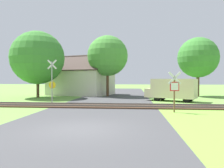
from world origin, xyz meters
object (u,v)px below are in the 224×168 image
(crossing_sign_far, at_px, (52,80))
(stop_sign_near, at_px, (174,89))
(mail_truck, at_px, (172,89))
(house, at_px, (82,81))
(tree_far, at_px, (198,58))
(tree_left, at_px, (38,58))
(tree_center, at_px, (108,56))

(crossing_sign_far, bearing_deg, stop_sign_near, -25.53)
(stop_sign_near, relative_size, mail_truck, 0.52)
(house, bearing_deg, stop_sign_near, -40.78)
(stop_sign_near, bearing_deg, tree_far, -114.81)
(crossing_sign_far, height_order, tree_far, tree_far)
(stop_sign_near, bearing_deg, tree_left, -39.74)
(house, bearing_deg, crossing_sign_far, -72.68)
(tree_center, height_order, mail_truck, tree_center)
(stop_sign_near, bearing_deg, mail_truck, -102.14)
(mail_truck, bearing_deg, tree_center, 78.51)
(tree_left, height_order, tree_far, tree_left)
(crossing_sign_far, bearing_deg, house, 87.70)
(stop_sign_near, xyz_separation_m, tree_left, (-14.08, 10.36, 3.18))
(stop_sign_near, height_order, tree_center, tree_center)
(mail_truck, bearing_deg, crossing_sign_far, 134.01)
(house, bearing_deg, tree_left, -109.53)
(crossing_sign_far, height_order, mail_truck, crossing_sign_far)
(tree_center, bearing_deg, mail_truck, -38.43)
(stop_sign_near, bearing_deg, house, -60.97)
(stop_sign_near, relative_size, house, 0.28)
(tree_left, distance_m, tree_far, 19.92)
(tree_center, distance_m, tree_far, 11.54)
(tree_left, distance_m, mail_truck, 15.89)
(stop_sign_near, distance_m, tree_left, 17.77)
(stop_sign_near, relative_size, tree_left, 0.34)
(stop_sign_near, height_order, house, house)
(house, distance_m, mail_truck, 13.95)
(crossing_sign_far, relative_size, tree_left, 0.50)
(tree_left, bearing_deg, tree_far, 10.57)
(stop_sign_near, xyz_separation_m, mail_truck, (1.16, 7.57, -0.34))
(tree_left, bearing_deg, mail_truck, -10.37)
(stop_sign_near, relative_size, crossing_sign_far, 0.69)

